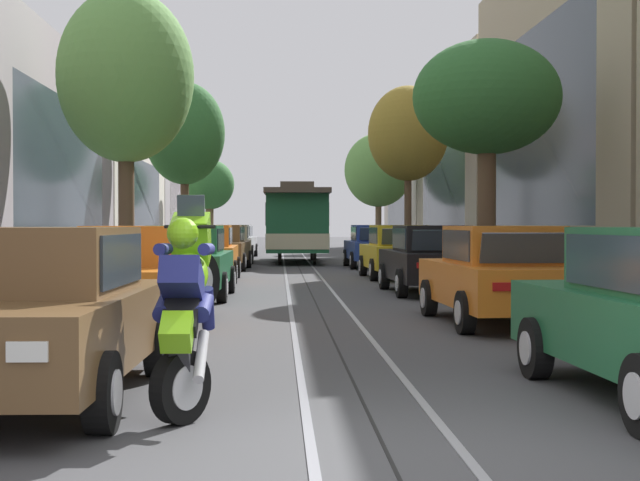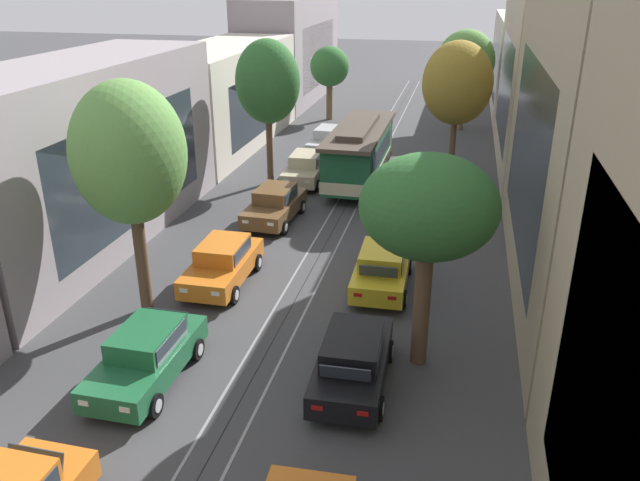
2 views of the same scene
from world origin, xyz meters
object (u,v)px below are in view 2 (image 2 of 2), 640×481
(cable_car_trolley, at_px, (359,154))
(parked_car_orange_fourth_left, at_px, (223,263))
(parked_car_beige_sixth_left, at_px, (306,168))
(parked_car_brown_fifth_left, at_px, (275,205))
(street_tree_kerb_left_fourth, at_px, (330,67))
(street_tree_kerb_right_second, at_px, (429,209))
(parked_car_yellow_fourth_right, at_px, (382,268))
(street_tree_kerb_left_second, at_px, (129,154))
(street_tree_kerb_right_mid, at_px, (457,84))
(parked_car_black_mid_right, at_px, (353,360))
(street_tree_kerb_left_mid, at_px, (268,82))
(street_tree_kerb_right_fourth, at_px, (466,61))
(parked_car_green_mid_left, at_px, (147,355))
(parked_car_silver_far_left, at_px, (329,140))
(parked_car_blue_fifth_right, at_px, (401,204))

(cable_car_trolley, bearing_deg, parked_car_orange_fourth_left, -103.05)
(parked_car_beige_sixth_left, bearing_deg, parked_car_brown_fifth_left, -89.98)
(street_tree_kerb_left_fourth, xyz_separation_m, street_tree_kerb_right_second, (9.23, -31.29, 0.84))
(cable_car_trolley, bearing_deg, parked_car_beige_sixth_left, -176.04)
(parked_car_yellow_fourth_right, height_order, cable_car_trolley, cable_car_trolley)
(street_tree_kerb_left_second, height_order, street_tree_kerb_right_second, street_tree_kerb_left_second)
(street_tree_kerb_right_second, distance_m, street_tree_kerb_right_mid, 16.07)
(parked_car_black_mid_right, xyz_separation_m, street_tree_kerb_right_mid, (1.98, 17.62, 4.63))
(parked_car_orange_fourth_left, bearing_deg, cable_car_trolley, 76.95)
(street_tree_kerb_left_second, bearing_deg, street_tree_kerb_right_second, -6.69)
(street_tree_kerb_left_mid, bearing_deg, street_tree_kerb_left_fourth, 90.64)
(parked_car_brown_fifth_left, height_order, street_tree_kerb_right_mid, street_tree_kerb_right_mid)
(parked_car_beige_sixth_left, distance_m, street_tree_kerb_right_mid, 8.85)
(street_tree_kerb_right_second, distance_m, street_tree_kerb_right_fourth, 30.15)
(parked_car_orange_fourth_left, distance_m, street_tree_kerb_right_second, 9.01)
(street_tree_kerb_right_fourth, bearing_deg, street_tree_kerb_left_mid, -122.77)
(parked_car_orange_fourth_left, bearing_deg, street_tree_kerb_right_fourth, 73.48)
(parked_car_beige_sixth_left, bearing_deg, parked_car_green_mid_left, -89.95)
(parked_car_green_mid_left, distance_m, cable_car_trolley, 18.71)
(parked_car_beige_sixth_left, distance_m, parked_car_silver_far_left, 6.10)
(parked_car_brown_fifth_left, relative_size, street_tree_kerb_left_fourth, 0.82)
(parked_car_blue_fifth_right, xyz_separation_m, street_tree_kerb_left_mid, (-7.36, 4.02, 4.50))
(parked_car_orange_fourth_left, relative_size, street_tree_kerb_left_second, 0.57)
(parked_car_brown_fifth_left, xyz_separation_m, parked_car_blue_fifth_right, (5.55, 1.31, 0.00))
(street_tree_kerb_left_second, bearing_deg, parked_car_brown_fifth_left, 77.94)
(parked_car_beige_sixth_left, xyz_separation_m, parked_car_blue_fifth_right, (5.56, -4.55, 0.00))
(parked_car_silver_far_left, bearing_deg, cable_car_trolley, -64.32)
(parked_car_black_mid_right, height_order, parked_car_blue_fifth_right, same)
(parked_car_green_mid_left, height_order, parked_car_silver_far_left, same)
(parked_car_brown_fifth_left, height_order, parked_car_yellow_fourth_right, same)
(street_tree_kerb_left_mid, bearing_deg, parked_car_green_mid_left, -84.13)
(parked_car_beige_sixth_left, relative_size, parked_car_black_mid_right, 1.00)
(parked_car_green_mid_left, distance_m, street_tree_kerb_right_fourth, 33.87)
(cable_car_trolley, bearing_deg, street_tree_kerb_left_second, -107.46)
(parked_car_beige_sixth_left, xyz_separation_m, street_tree_kerb_left_mid, (-1.81, -0.53, 4.50))
(parked_car_green_mid_left, height_order, parked_car_black_mid_right, same)
(parked_car_black_mid_right, bearing_deg, parked_car_green_mid_left, -169.63)
(parked_car_green_mid_left, distance_m, parked_car_brown_fifth_left, 12.43)
(parked_car_black_mid_right, bearing_deg, cable_car_trolley, 98.99)
(parked_car_yellow_fourth_right, distance_m, street_tree_kerb_left_mid, 13.84)
(parked_car_brown_fifth_left, distance_m, parked_car_beige_sixth_left, 5.87)
(parked_car_silver_far_left, relative_size, parked_car_yellow_fourth_right, 1.01)
(parked_car_brown_fifth_left, xyz_separation_m, parked_car_yellow_fourth_right, (5.58, -5.47, 0.00))
(parked_car_yellow_fourth_right, height_order, street_tree_kerb_right_second, street_tree_kerb_right_second)
(parked_car_yellow_fourth_right, height_order, street_tree_kerb_left_fourth, street_tree_kerb_left_fourth)
(parked_car_orange_fourth_left, height_order, street_tree_kerb_left_second, street_tree_kerb_left_second)
(parked_car_blue_fifth_right, distance_m, cable_car_trolley, 5.56)
(street_tree_kerb_left_mid, distance_m, street_tree_kerb_right_fourth, 17.80)
(parked_car_green_mid_left, relative_size, street_tree_kerb_left_fourth, 0.81)
(street_tree_kerb_left_second, bearing_deg, cable_car_trolley, 72.54)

